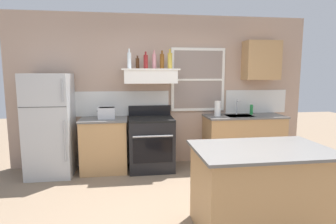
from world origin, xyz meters
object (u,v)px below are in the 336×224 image
Objects in this scene: stove_range at (151,143)px; toaster at (107,113)px; refrigerator at (50,125)px; bottle_champagne_gold_foil at (170,61)px; bottle_rose_pink at (154,61)px; paper_towel_roll at (218,108)px; bottle_amber_wine at (162,61)px; dish_soap_bottle at (251,110)px; kitchen_island at (260,190)px; bottle_red_label_wine at (146,62)px; bottle_clear_tall at (129,60)px; bottle_brown_stout at (137,63)px.

toaster is at bearing 178.01° from stove_range.
bottle_champagne_gold_foil is at bearing 3.11° from refrigerator.
bottle_rose_pink is 1.40m from paper_towel_roll.
bottle_rose_pink reaches higher than bottle_amber_wine.
dish_soap_bottle is 0.13× the size of kitchen_island.
toaster is 1.40m from bottle_champagne_gold_foil.
refrigerator is 5.34× the size of bottle_rose_pink.
paper_towel_roll is (1.27, -0.02, -0.82)m from bottle_red_label_wine.
bottle_rose_pink is at bearing 112.15° from kitchen_island.
bottle_rose_pink reaches higher than paper_towel_roll.
stove_range is at bearing -178.21° from paper_towel_roll.
bottle_clear_tall is 1.00× the size of bottle_champagne_gold_foil.
bottle_red_label_wine is 0.28m from bottle_amber_wine.
bottle_brown_stout is at bearing 118.26° from kitchen_island.
bottle_clear_tall is (-0.35, 0.05, 1.42)m from stove_range.
paper_towel_roll is (1.55, -0.01, -0.84)m from bottle_clear_tall.
paper_towel_roll is at bearing -3.21° from bottle_champagne_gold_foil.
bottle_red_label_wine is 0.91× the size of bottle_rose_pink.
bottle_champagne_gold_foil is 0.24× the size of kitchen_island.
bottle_clear_tall is at bearing 172.64° from stove_range.
kitchen_island is at bearing -95.84° from paper_towel_roll.
bottle_red_label_wine is at bearing -172.36° from bottle_amber_wine.
bottle_clear_tall is 0.23× the size of kitchen_island.
bottle_amber_wine is at bearing 25.87° from stove_range.
bottle_champagne_gold_foil is (0.34, 0.09, 1.42)m from stove_range.
bottle_champagne_gold_foil is (1.09, 0.06, 0.88)m from toaster.
bottle_clear_tall is at bearing 3.01° from refrigerator.
refrigerator is at bearing -179.20° from stove_range.
bottle_champagne_gold_foil reaches higher than kitchen_island.
bottle_rose_pink is 2.01m from dish_soap_bottle.
bottle_amber_wine is at bearing 5.61° from bottle_clear_tall.
bottle_clear_tall reaches higher than toaster.
toaster is at bearing -176.87° from bottle_champagne_gold_foil.
stove_range is 2.30m from kitchen_island.
paper_towel_roll is at bearing 0.34° from toaster.
refrigerator is 5.07× the size of bottle_clear_tall.
stove_range is at bearing -165.92° from bottle_champagne_gold_foil.
toaster is at bearing -179.66° from paper_towel_roll.
bottle_red_label_wine reaches higher than paper_towel_roll.
toaster is at bearing -175.54° from bottle_amber_wine.
bottle_clear_tall is 1.49× the size of bottle_brown_stout.
bottle_rose_pink is at bearing 24.90° from bottle_red_label_wine.
dish_soap_bottle is at bearing 0.17° from bottle_rose_pink.
bottle_clear_tall is 1.83× the size of dish_soap_bottle.
refrigerator is 1.69m from stove_range.
toaster is at bearing -177.18° from bottle_clear_tall.
bottle_clear_tall reaches higher than bottle_amber_wine.
toaster is at bearing -177.57° from dish_soap_bottle.
paper_towel_roll is at bearing 1.79° from stove_range.
paper_towel_roll is at bearing -3.63° from bottle_amber_wine.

